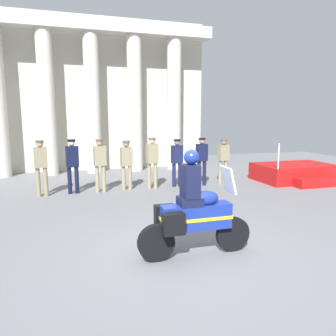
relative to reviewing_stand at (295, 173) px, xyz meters
The scene contains 12 objects.
ground_plane 8.13m from the reviewing_stand, 140.95° to the right, with size 28.00×28.00×0.00m, color slate.
colonnade_backdrop 9.30m from the reviewing_stand, 147.08° to the left, with size 10.74×1.50×6.89m.
reviewing_stand is the anchor object (origin of this frame).
officer_in_row_0 9.18m from the reviewing_stand, behind, with size 0.41×0.27×1.74m.
officer_in_row_1 8.26m from the reviewing_stand, behind, with size 0.41×0.27×1.74m.
officer_in_row_2 7.41m from the reviewing_stand, behind, with size 0.41×0.27×1.74m.
officer_in_row_3 6.53m from the reviewing_stand, behind, with size 0.41×0.27×1.66m.
officer_in_row_4 5.67m from the reviewing_stand, behind, with size 0.41×0.27×1.75m.
officer_in_row_5 4.76m from the reviewing_stand, behind, with size 0.41×0.27×1.68m.
officer_in_row_6 3.87m from the reviewing_stand, behind, with size 0.41×0.27×1.71m.
officer_in_row_7 3.00m from the reviewing_stand, behind, with size 0.41×0.27×1.65m.
motorcycle_with_rider 8.15m from the reviewing_stand, 140.24° to the right, with size 2.09×0.70×1.90m.
Camera 1 is at (-1.89, -5.09, 2.43)m, focal length 34.15 mm.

